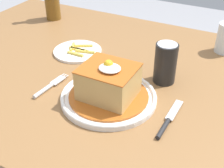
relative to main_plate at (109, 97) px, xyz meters
The scene contains 7 objects.
dining_table 0.19m from the main_plate, 114.39° to the left, with size 1.42×0.91×0.77m.
main_plate is the anchor object (origin of this frame).
sandwich_meal 0.04m from the main_plate, 46.94° to the right, with size 0.22×0.22×0.12m.
fork 0.18m from the main_plate, 168.86° to the right, with size 0.03×0.14×0.01m.
knife 0.18m from the main_plate, ahead, with size 0.02×0.17×0.01m.
soda_can 0.20m from the main_plate, 57.41° to the left, with size 0.07×0.07×0.12m.
side_plate_fries 0.30m from the main_plate, 139.37° to the left, with size 0.17×0.17×0.02m.
Camera 1 is at (0.38, -0.73, 1.28)m, focal length 48.44 mm.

